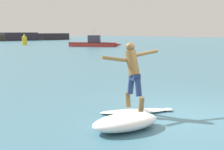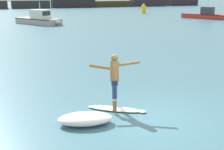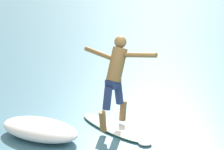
# 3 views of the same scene
# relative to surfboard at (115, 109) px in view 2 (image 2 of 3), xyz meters

# --- Properties ---
(ground_plane) EXTENTS (200.00, 200.00, 0.00)m
(ground_plane) POSITION_rel_surfboard_xyz_m (0.72, -0.92, -0.04)
(ground_plane) COLOR teal
(rock_jetty_breakwater) EXTENTS (62.63, 4.69, 4.56)m
(rock_jetty_breakwater) POSITION_rel_surfboard_xyz_m (12.72, 61.08, 0.79)
(rock_jetty_breakwater) COLOR #332731
(rock_jetty_breakwater) RESTS_ON ground
(surfboard) EXTENTS (1.81, 1.39, 0.21)m
(surfboard) POSITION_rel_surfboard_xyz_m (0.00, 0.00, 0.00)
(surfboard) COLOR white
(surfboard) RESTS_ON ground
(surfer) EXTENTS (1.58, 0.93, 1.73)m
(surfer) POSITION_rel_surfboard_xyz_m (0.00, 0.11, 1.06)
(surfer) COLOR brown
(surfer) RESTS_ON surfboard
(fishing_boat_near_jetty) EXTENTS (5.03, 6.72, 2.46)m
(fishing_boat_near_jetty) POSITION_rel_surfboard_xyz_m (22.97, 27.22, 0.44)
(fishing_boat_near_jetty) COLOR #BE332B
(fishing_boat_near_jetty) RESTS_ON ground
(small_boat_offshore) EXTENTS (4.92, 6.10, 2.54)m
(small_boat_offshore) POSITION_rel_surfboard_xyz_m (0.75, 27.47, 0.52)
(small_boat_offshore) COLOR #A3A6AD
(small_boat_offshore) RESTS_ON ground
(channel_marker_buoy) EXTENTS (0.74, 0.74, 1.72)m
(channel_marker_buoy) POSITION_rel_surfboard_xyz_m (19.01, 38.98, 0.72)
(channel_marker_buoy) COLOR yellow
(channel_marker_buoy) RESTS_ON ground
(wave_foam_at_tail) EXTENTS (1.72, 1.13, 0.33)m
(wave_foam_at_tail) POSITION_rel_surfboard_xyz_m (-1.21, -0.76, 0.13)
(wave_foam_at_tail) COLOR white
(wave_foam_at_tail) RESTS_ON ground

